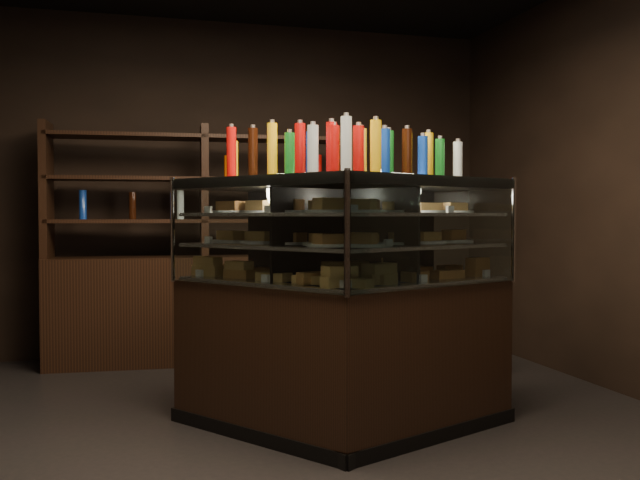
# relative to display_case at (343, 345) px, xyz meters

# --- Properties ---
(ground) EXTENTS (5.00, 5.00, 0.00)m
(ground) POSITION_rel_display_case_xyz_m (-0.38, 0.08, -0.49)
(ground) COLOR black
(ground) RESTS_ON ground
(room_shell) EXTENTS (5.02, 5.02, 3.01)m
(room_shell) POSITION_rel_display_case_xyz_m (-0.38, 0.08, 1.45)
(room_shell) COLOR black
(room_shell) RESTS_ON ground
(display_case) EXTENTS (2.01, 1.49, 1.47)m
(display_case) POSITION_rel_display_case_xyz_m (0.00, 0.00, 0.00)
(display_case) COLOR black
(display_case) RESTS_ON ground
(food_display) EXTENTS (1.64, 1.10, 0.45)m
(food_display) POSITION_rel_display_case_xyz_m (-0.00, -0.00, 0.64)
(food_display) COLOR #C67E47
(food_display) RESTS_ON display_case
(bottles_top) EXTENTS (1.47, 0.96, 0.30)m
(bottles_top) POSITION_rel_display_case_xyz_m (0.00, 0.00, 1.11)
(bottles_top) COLOR #0F38B2
(bottles_top) RESTS_ON display_case
(potted_conifer) EXTENTS (0.31, 0.31, 0.67)m
(potted_conifer) POSITION_rel_display_case_xyz_m (1.50, 1.13, -0.11)
(potted_conifer) COLOR black
(potted_conifer) RESTS_ON ground
(back_shelving) EXTENTS (2.61, 0.58, 2.00)m
(back_shelving) POSITION_rel_display_case_xyz_m (-0.57, 2.13, 0.11)
(back_shelving) COLOR black
(back_shelving) RESTS_ON ground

